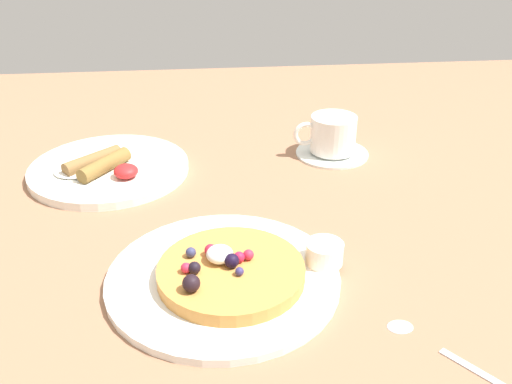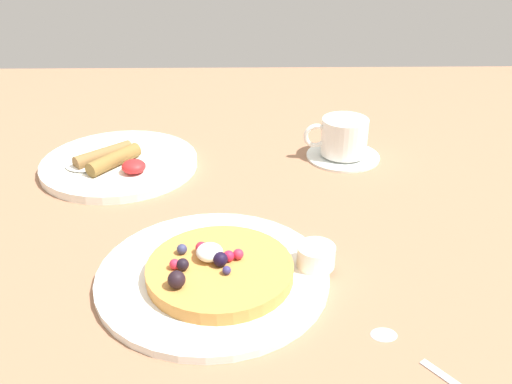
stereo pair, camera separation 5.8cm
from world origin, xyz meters
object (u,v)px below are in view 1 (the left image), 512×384
at_px(syrup_ramekin, 324,253).
at_px(teaspoon, 431,343).
at_px(pancake_plate, 223,278).
at_px(coffee_cup, 332,133).
at_px(coffee_saucer, 332,152).
at_px(breakfast_plate, 109,169).

distance_m(syrup_ramekin, teaspoon, 0.16).
bearing_deg(teaspoon, pancake_plate, 148.20).
xyz_separation_m(syrup_ramekin, coffee_cup, (0.08, 0.33, 0.02)).
bearing_deg(coffee_saucer, breakfast_plate, -174.84).
bearing_deg(coffee_cup, breakfast_plate, -174.84).
bearing_deg(pancake_plate, breakfast_plate, 118.93).
relative_size(coffee_saucer, teaspoon, 0.99).
xyz_separation_m(syrup_ramekin, breakfast_plate, (-0.30, 0.30, -0.02)).
relative_size(coffee_saucer, coffee_cup, 1.15).
distance_m(breakfast_plate, coffee_saucer, 0.38).
distance_m(pancake_plate, breakfast_plate, 0.35).
height_order(syrup_ramekin, breakfast_plate, syrup_ramekin).
xyz_separation_m(coffee_saucer, coffee_cup, (-0.00, -0.00, 0.04)).
bearing_deg(pancake_plate, teaspoon, -31.80).
bearing_deg(breakfast_plate, pancake_plate, -61.07).
distance_m(syrup_ramekin, breakfast_plate, 0.42).
height_order(coffee_cup, teaspoon, coffee_cup).
distance_m(coffee_saucer, teaspoon, 0.47).
distance_m(syrup_ramekin, coffee_cup, 0.34).
relative_size(pancake_plate, coffee_saucer, 2.19).
relative_size(pancake_plate, teaspoon, 2.16).
height_order(pancake_plate, syrup_ramekin, syrup_ramekin).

